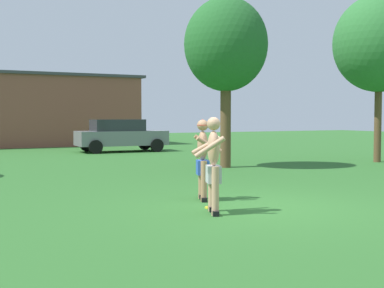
{
  "coord_description": "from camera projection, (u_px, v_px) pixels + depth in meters",
  "views": [
    {
      "loc": [
        -5.74,
        -8.25,
        1.76
      ],
      "look_at": [
        -0.8,
        1.23,
        1.18
      ],
      "focal_mm": 49.03,
      "sensor_mm": 36.0,
      "label": 1
    }
  ],
  "objects": [
    {
      "name": "car_gray_near_post",
      "position": [
        120.0,
        135.0,
        25.52
      ],
      "size": [
        4.39,
        2.22,
        1.58
      ],
      "color": "slate",
      "rests_on": "ground_plane"
    },
    {
      "name": "player_with_cap",
      "position": [
        203.0,
        156.0,
        10.88
      ],
      "size": [
        0.7,
        0.65,
        1.69
      ],
      "color": "black",
      "rests_on": "ground_plane"
    },
    {
      "name": "tree_left_field",
      "position": [
        379.0,
        44.0,
        19.65
      ],
      "size": [
        3.43,
        3.43,
        6.31
      ],
      "color": "brown",
      "rests_on": "ground_plane"
    },
    {
      "name": "ground_plane",
      "position": [
        258.0,
        207.0,
        10.05
      ],
      "size": [
        80.0,
        80.0,
        0.0
      ],
      "primitive_type": "plane",
      "color": "#2D6628"
    },
    {
      "name": "player_in_gray",
      "position": [
        213.0,
        162.0,
        9.4
      ],
      "size": [
        0.71,
        0.72,
        1.74
      ],
      "color": "black",
      "rests_on": "ground_plane"
    },
    {
      "name": "frisbee",
      "position": [
        212.0,
        207.0,
        9.97
      ],
      "size": [
        0.26,
        0.26,
        0.03
      ],
      "primitive_type": "cylinder",
      "color": "yellow",
      "rests_on": "ground_plane"
    },
    {
      "name": "tree_right_field",
      "position": [
        226.0,
        46.0,
        17.61
      ],
      "size": [
        2.82,
        2.82,
        5.73
      ],
      "color": "brown",
      "rests_on": "ground_plane"
    },
    {
      "name": "outbuilding_behind_lot",
      "position": [
        21.0,
        110.0,
        31.02
      ],
      "size": [
        13.45,
        6.2,
        4.17
      ],
      "color": "brown",
      "rests_on": "ground_plane"
    }
  ]
}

